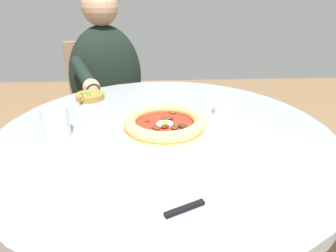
{
  "coord_description": "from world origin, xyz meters",
  "views": [
    {
      "loc": [
        -0.75,
        0.03,
        1.12
      ],
      "look_at": [
        0.04,
        -0.01,
        0.73
      ],
      "focal_mm": 30.13,
      "sensor_mm": 36.0,
      "label": 1
    }
  ],
  "objects_px": {
    "water_glass": "(56,123)",
    "cafe_chair_diner": "(104,103)",
    "pizza_on_plate": "(166,123)",
    "steak_knife": "(201,203)",
    "dining_table": "(165,174)",
    "olive_pan": "(90,96)",
    "diner_person": "(110,114)",
    "ramekin_capers": "(223,109)"
  },
  "relations": [
    {
      "from": "pizza_on_plate",
      "to": "ramekin_capers",
      "type": "distance_m",
      "value": 0.23
    },
    {
      "from": "pizza_on_plate",
      "to": "dining_table",
      "type": "bearing_deg",
      "value": 138.33
    },
    {
      "from": "olive_pan",
      "to": "dining_table",
      "type": "bearing_deg",
      "value": -135.36
    },
    {
      "from": "water_glass",
      "to": "pizza_on_plate",
      "type": "bearing_deg",
      "value": -85.62
    },
    {
      "from": "water_glass",
      "to": "olive_pan",
      "type": "height_order",
      "value": "water_glass"
    },
    {
      "from": "cafe_chair_diner",
      "to": "olive_pan",
      "type": "bearing_deg",
      "value": -174.5
    },
    {
      "from": "cafe_chair_diner",
      "to": "diner_person",
      "type": "bearing_deg",
      "value": -159.13
    },
    {
      "from": "pizza_on_plate",
      "to": "steak_knife",
      "type": "height_order",
      "value": "pizza_on_plate"
    },
    {
      "from": "pizza_on_plate",
      "to": "olive_pan",
      "type": "height_order",
      "value": "same"
    },
    {
      "from": "cafe_chair_diner",
      "to": "water_glass",
      "type": "bearing_deg",
      "value": -178.54
    },
    {
      "from": "ramekin_capers",
      "to": "olive_pan",
      "type": "height_order",
      "value": "olive_pan"
    },
    {
      "from": "dining_table",
      "to": "pizza_on_plate",
      "type": "xyz_separation_m",
      "value": [
        0.0,
        -0.0,
        0.18
      ]
    },
    {
      "from": "diner_person",
      "to": "cafe_chair_diner",
      "type": "distance_m",
      "value": 0.14
    },
    {
      "from": "dining_table",
      "to": "diner_person",
      "type": "height_order",
      "value": "diner_person"
    },
    {
      "from": "pizza_on_plate",
      "to": "water_glass",
      "type": "bearing_deg",
      "value": 94.38
    },
    {
      "from": "pizza_on_plate",
      "to": "diner_person",
      "type": "relative_size",
      "value": 0.26
    },
    {
      "from": "pizza_on_plate",
      "to": "steak_knife",
      "type": "distance_m",
      "value": 0.33
    },
    {
      "from": "pizza_on_plate",
      "to": "olive_pan",
      "type": "bearing_deg",
      "value": 45.38
    },
    {
      "from": "water_glass",
      "to": "diner_person",
      "type": "xyz_separation_m",
      "value": [
        0.71,
        -0.03,
        -0.28
      ]
    },
    {
      "from": "dining_table",
      "to": "diner_person",
      "type": "distance_m",
      "value": 0.75
    },
    {
      "from": "dining_table",
      "to": "olive_pan",
      "type": "bearing_deg",
      "value": 44.64
    },
    {
      "from": "ramekin_capers",
      "to": "olive_pan",
      "type": "relative_size",
      "value": 0.52
    },
    {
      "from": "dining_table",
      "to": "water_glass",
      "type": "distance_m",
      "value": 0.36
    },
    {
      "from": "water_glass",
      "to": "diner_person",
      "type": "relative_size",
      "value": 0.08
    },
    {
      "from": "steak_knife",
      "to": "cafe_chair_diner",
      "type": "relative_size",
      "value": 0.24
    },
    {
      "from": "olive_pan",
      "to": "cafe_chair_diner",
      "type": "height_order",
      "value": "cafe_chair_diner"
    },
    {
      "from": "pizza_on_plate",
      "to": "diner_person",
      "type": "distance_m",
      "value": 0.79
    },
    {
      "from": "pizza_on_plate",
      "to": "cafe_chair_diner",
      "type": "distance_m",
      "value": 0.92
    },
    {
      "from": "water_glass",
      "to": "olive_pan",
      "type": "bearing_deg",
      "value": -6.02
    },
    {
      "from": "dining_table",
      "to": "pizza_on_plate",
      "type": "height_order",
      "value": "pizza_on_plate"
    },
    {
      "from": "steak_knife",
      "to": "dining_table",
      "type": "bearing_deg",
      "value": 9.85
    },
    {
      "from": "ramekin_capers",
      "to": "olive_pan",
      "type": "xyz_separation_m",
      "value": [
        0.16,
        0.48,
        -0.0
      ]
    },
    {
      "from": "steak_knife",
      "to": "olive_pan",
      "type": "xyz_separation_m",
      "value": [
        0.6,
        0.33,
        0.01
      ]
    },
    {
      "from": "water_glass",
      "to": "ramekin_capers",
      "type": "bearing_deg",
      "value": -75.02
    },
    {
      "from": "olive_pan",
      "to": "pizza_on_plate",
      "type": "bearing_deg",
      "value": -134.62
    },
    {
      "from": "dining_table",
      "to": "ramekin_capers",
      "type": "height_order",
      "value": "ramekin_capers"
    },
    {
      "from": "steak_knife",
      "to": "diner_person",
      "type": "distance_m",
      "value": 1.1
    },
    {
      "from": "dining_table",
      "to": "cafe_chair_diner",
      "type": "bearing_deg",
      "value": 21.58
    },
    {
      "from": "dining_table",
      "to": "pizza_on_plate",
      "type": "bearing_deg",
      "value": -41.67
    },
    {
      "from": "pizza_on_plate",
      "to": "olive_pan",
      "type": "distance_m",
      "value": 0.39
    },
    {
      "from": "water_glass",
      "to": "diner_person",
      "type": "height_order",
      "value": "diner_person"
    },
    {
      "from": "water_glass",
      "to": "cafe_chair_diner",
      "type": "height_order",
      "value": "cafe_chair_diner"
    }
  ]
}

